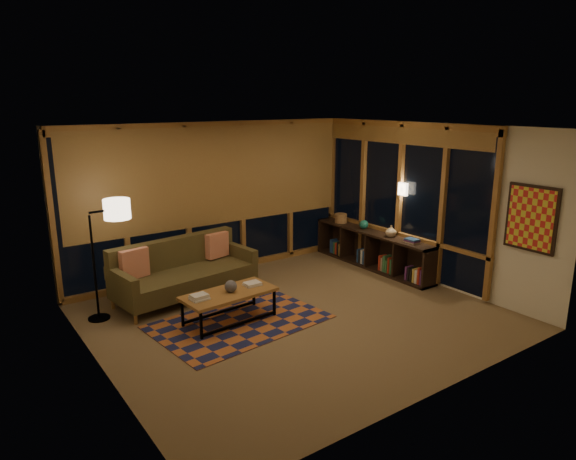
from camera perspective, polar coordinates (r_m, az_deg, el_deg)
floor at (r=7.58m, az=0.93°, el=-9.53°), size 5.50×5.00×0.01m
ceiling at (r=6.94m, az=1.03°, el=11.31°), size 5.50×5.00×0.01m
walls at (r=7.14m, az=0.98°, el=0.43°), size 5.51×5.01×2.70m
window_wall_back at (r=9.17m, az=-8.04°, el=3.40°), size 5.30×0.16×2.60m
window_wall_right at (r=9.34m, az=12.16°, el=3.42°), size 0.16×3.70×2.60m
wall_art at (r=7.94m, az=25.40°, el=1.18°), size 0.06×0.74×0.94m
wall_sconce at (r=9.16m, az=12.66°, el=4.45°), size 0.12×0.18×0.22m
sofa at (r=8.23m, az=-11.32°, el=-4.47°), size 2.30×1.16×0.90m
pillow_left at (r=8.03m, az=-16.76°, el=-3.63°), size 0.47×0.24×0.45m
pillow_right at (r=8.73m, az=-7.90°, el=-1.80°), size 0.44×0.23×0.42m
area_rug at (r=7.42m, az=-5.44°, el=-10.10°), size 2.49×1.79×0.01m
coffee_table at (r=7.37m, az=-6.52°, el=-8.47°), size 1.36×0.70×0.44m
book_stack_a at (r=7.09m, az=-9.87°, el=-7.31°), size 0.26×0.22×0.07m
book_stack_b at (r=7.50m, az=-3.97°, el=-5.97°), size 0.27×0.22×0.05m
ceramic_pot at (r=7.27m, az=-6.38°, el=-6.21°), size 0.21×0.21×0.17m
floor_lamp at (r=7.68m, az=-20.78°, el=-3.34°), size 0.60×0.43×1.71m
bookshelf at (r=9.71m, az=9.36°, el=-2.15°), size 0.40×2.76×0.69m
basket at (r=10.21m, az=5.90°, el=1.32°), size 0.30×0.30×0.18m
teal_bowl at (r=9.77m, az=8.42°, el=0.61°), size 0.21×0.21×0.17m
vase at (r=9.29m, az=11.37°, el=-0.11°), size 0.24×0.24×0.21m
shelf_book_stack at (r=8.99m, az=13.62°, el=-1.15°), size 0.25×0.30×0.08m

